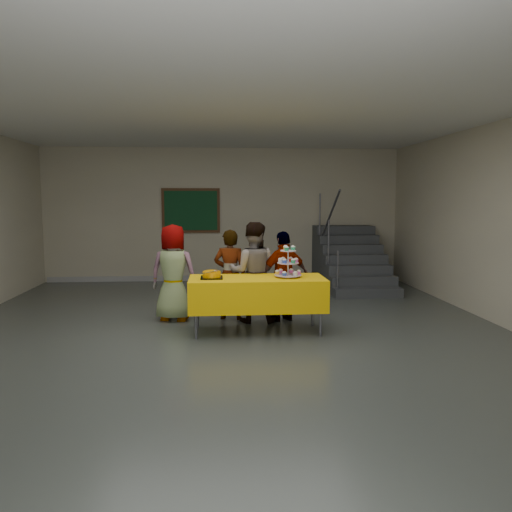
{
  "coord_description": "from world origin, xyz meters",
  "views": [
    {
      "loc": [
        -0.12,
        -6.37,
        1.85
      ],
      "look_at": [
        0.41,
        0.64,
        1.05
      ],
      "focal_mm": 35.0,
      "sensor_mm": 36.0,
      "label": 1
    }
  ],
  "objects_px": {
    "bake_table": "(257,293)",
    "noticeboard": "(191,211)",
    "schoolchild_a": "(173,273)",
    "schoolchild_b": "(230,275)",
    "cupcake_stand": "(288,265)",
    "bear_cake": "(212,274)",
    "schoolchild_c": "(253,272)",
    "staircase": "(349,263)",
    "schoolchild_d": "(284,276)"
  },
  "relations": [
    {
      "from": "noticeboard",
      "to": "staircase",
      "type": "bearing_deg",
      "value": -13.71
    },
    {
      "from": "bake_table",
      "to": "schoolchild_a",
      "type": "height_order",
      "value": "schoolchild_a"
    },
    {
      "from": "schoolchild_c",
      "to": "schoolchild_d",
      "type": "relative_size",
      "value": 1.1
    },
    {
      "from": "bake_table",
      "to": "schoolchild_a",
      "type": "xyz_separation_m",
      "value": [
        -1.22,
        0.79,
        0.18
      ]
    },
    {
      "from": "staircase",
      "to": "noticeboard",
      "type": "distance_m",
      "value": 3.7
    },
    {
      "from": "schoolchild_c",
      "to": "staircase",
      "type": "relative_size",
      "value": 0.63
    },
    {
      "from": "bear_cake",
      "to": "bake_table",
      "type": "bearing_deg",
      "value": 0.26
    },
    {
      "from": "bake_table",
      "to": "noticeboard",
      "type": "height_order",
      "value": "noticeboard"
    },
    {
      "from": "schoolchild_a",
      "to": "bear_cake",
      "type": "bearing_deg",
      "value": 138.89
    },
    {
      "from": "bear_cake",
      "to": "schoolchild_a",
      "type": "relative_size",
      "value": 0.24
    },
    {
      "from": "bear_cake",
      "to": "noticeboard",
      "type": "height_order",
      "value": "noticeboard"
    },
    {
      "from": "schoolchild_d",
      "to": "staircase",
      "type": "distance_m",
      "value": 3.57
    },
    {
      "from": "schoolchild_d",
      "to": "staircase",
      "type": "xyz_separation_m",
      "value": [
        1.82,
        3.06,
        -0.2
      ]
    },
    {
      "from": "bake_table",
      "to": "cupcake_stand",
      "type": "xyz_separation_m",
      "value": [
        0.43,
        0.02,
        0.38
      ]
    },
    {
      "from": "bear_cake",
      "to": "schoolchild_d",
      "type": "distance_m",
      "value": 1.27
    },
    {
      "from": "bake_table",
      "to": "cupcake_stand",
      "type": "height_order",
      "value": "cupcake_stand"
    },
    {
      "from": "cupcake_stand",
      "to": "bear_cake",
      "type": "xyz_separation_m",
      "value": [
        -1.06,
        -0.02,
        -0.11
      ]
    },
    {
      "from": "schoolchild_a",
      "to": "schoolchild_b",
      "type": "distance_m",
      "value": 0.87
    },
    {
      "from": "schoolchild_a",
      "to": "staircase",
      "type": "xyz_separation_m",
      "value": [
        3.51,
        2.89,
        -0.25
      ]
    },
    {
      "from": "bear_cake",
      "to": "schoolchild_c",
      "type": "height_order",
      "value": "schoolchild_c"
    },
    {
      "from": "schoolchild_c",
      "to": "noticeboard",
      "type": "bearing_deg",
      "value": -66.93
    },
    {
      "from": "schoolchild_a",
      "to": "schoolchild_c",
      "type": "height_order",
      "value": "schoolchild_c"
    },
    {
      "from": "schoolchild_b",
      "to": "staircase",
      "type": "bearing_deg",
      "value": -119.56
    },
    {
      "from": "bake_table",
      "to": "schoolchild_a",
      "type": "relative_size",
      "value": 1.27
    },
    {
      "from": "bear_cake",
      "to": "schoolchild_b",
      "type": "height_order",
      "value": "schoolchild_b"
    },
    {
      "from": "bake_table",
      "to": "schoolchild_b",
      "type": "distance_m",
      "value": 0.88
    },
    {
      "from": "cupcake_stand",
      "to": "staircase",
      "type": "bearing_deg",
      "value": 63.23
    },
    {
      "from": "cupcake_stand",
      "to": "bake_table",
      "type": "bearing_deg",
      "value": -177.72
    },
    {
      "from": "bear_cake",
      "to": "noticeboard",
      "type": "xyz_separation_m",
      "value": [
        -0.51,
        4.52,
        0.77
      ]
    },
    {
      "from": "noticeboard",
      "to": "schoolchild_b",
      "type": "bearing_deg",
      "value": -78.06
    },
    {
      "from": "bear_cake",
      "to": "noticeboard",
      "type": "bearing_deg",
      "value": 96.48
    },
    {
      "from": "cupcake_stand",
      "to": "noticeboard",
      "type": "bearing_deg",
      "value": 109.29
    },
    {
      "from": "schoolchild_c",
      "to": "schoolchild_d",
      "type": "xyz_separation_m",
      "value": [
        0.48,
        0.03,
        -0.07
      ]
    },
    {
      "from": "cupcake_stand",
      "to": "schoolchild_a",
      "type": "height_order",
      "value": "schoolchild_a"
    },
    {
      "from": "cupcake_stand",
      "to": "staircase",
      "type": "distance_m",
      "value": 4.13
    },
    {
      "from": "staircase",
      "to": "noticeboard",
      "type": "relative_size",
      "value": 1.85
    },
    {
      "from": "schoolchild_b",
      "to": "bear_cake",
      "type": "bearing_deg",
      "value": 83.98
    },
    {
      "from": "staircase",
      "to": "schoolchild_a",
      "type": "bearing_deg",
      "value": -140.46
    },
    {
      "from": "bake_table",
      "to": "staircase",
      "type": "bearing_deg",
      "value": 58.2
    },
    {
      "from": "cupcake_stand",
      "to": "staircase",
      "type": "relative_size",
      "value": 0.19
    },
    {
      "from": "schoolchild_d",
      "to": "cupcake_stand",
      "type": "bearing_deg",
      "value": 69.28
    },
    {
      "from": "bake_table",
      "to": "noticeboard",
      "type": "xyz_separation_m",
      "value": [
        -1.14,
        4.52,
        1.04
      ]
    },
    {
      "from": "bear_cake",
      "to": "schoolchild_c",
      "type": "bearing_deg",
      "value": 44.36
    },
    {
      "from": "schoolchild_a",
      "to": "noticeboard",
      "type": "xyz_separation_m",
      "value": [
        0.08,
        3.73,
        0.86
      ]
    },
    {
      "from": "staircase",
      "to": "bear_cake",
      "type": "bearing_deg",
      "value": -128.3
    },
    {
      "from": "schoolchild_d",
      "to": "noticeboard",
      "type": "height_order",
      "value": "noticeboard"
    },
    {
      "from": "schoolchild_a",
      "to": "noticeboard",
      "type": "bearing_deg",
      "value": -79.1
    },
    {
      "from": "schoolchild_d",
      "to": "noticeboard",
      "type": "bearing_deg",
      "value": -85.83
    },
    {
      "from": "bear_cake",
      "to": "schoolchild_b",
      "type": "distance_m",
      "value": 0.86
    },
    {
      "from": "schoolchild_d",
      "to": "staircase",
      "type": "relative_size",
      "value": 0.57
    }
  ]
}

